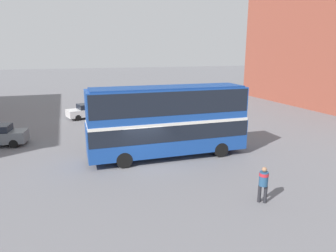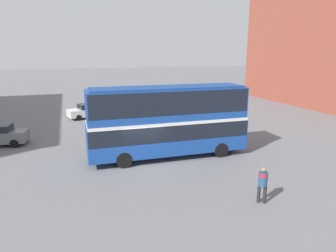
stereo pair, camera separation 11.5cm
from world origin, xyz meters
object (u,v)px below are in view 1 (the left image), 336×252
(pedestrian_foreground, at_px, (263,181))
(parked_car_side_street, at_px, (163,109))
(double_decker_bus, at_px, (168,118))
(parked_car_kerb_near, at_px, (87,111))

(pedestrian_foreground, height_order, parked_car_side_street, pedestrian_foreground)
(double_decker_bus, height_order, pedestrian_foreground, double_decker_bus)
(pedestrian_foreground, bearing_deg, parked_car_side_street, -148.72)
(double_decker_bus, relative_size, parked_car_kerb_near, 2.37)
(parked_car_side_street, bearing_deg, double_decker_bus, 87.52)
(pedestrian_foreground, bearing_deg, double_decker_bus, -128.11)
(pedestrian_foreground, bearing_deg, parked_car_kerb_near, -127.95)
(double_decker_bus, relative_size, parked_car_side_street, 2.42)
(pedestrian_foreground, distance_m, parked_car_side_street, 20.62)
(double_decker_bus, relative_size, pedestrian_foreground, 5.98)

